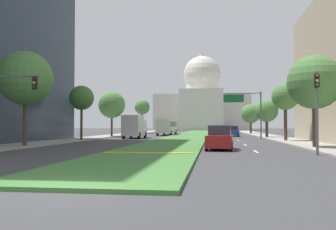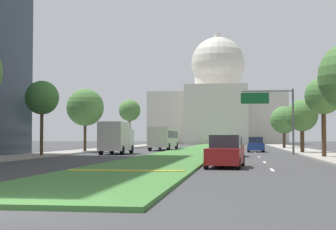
{
  "view_description": "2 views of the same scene",
  "coord_description": "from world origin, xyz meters",
  "px_view_note": "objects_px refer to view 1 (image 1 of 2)",
  "views": [
    {
      "loc": [
        3.99,
        -9.37,
        1.88
      ],
      "look_at": [
        -2.86,
        44.46,
        3.4
      ],
      "focal_mm": 37.99,
      "sensor_mm": 36.0,
      "label": 1
    },
    {
      "loc": [
        5.25,
        -11.74,
        1.73
      ],
      "look_at": [
        -1.98,
        41.41,
        3.99
      ],
      "focal_mm": 55.82,
      "sensor_mm": 36.0,
      "label": 2
    }
  ],
  "objects_px": {
    "street_tree_left_distant": "(142,107)",
    "street_tree_left_near": "(25,78)",
    "traffic_light_near_left": "(5,96)",
    "city_bus": "(167,126)",
    "capitol_building": "(202,103)",
    "overhead_guide_sign": "(247,105)",
    "traffic_light_near_right": "(317,102)",
    "street_tree_left_far": "(112,105)",
    "sedan_midblock": "(219,134)",
    "street_tree_right_near": "(315,83)",
    "sedan_lead_stopped": "(220,138)",
    "box_truck_delivery": "(135,126)",
    "street_tree_right_distant": "(251,114)",
    "street_tree_left_mid": "(82,98)",
    "street_tree_right_far": "(267,111)",
    "sedan_distant": "(233,132)",
    "street_tree_right_mid": "(285,97)"
  },
  "relations": [
    {
      "from": "street_tree_left_distant",
      "to": "street_tree_left_near",
      "type": "bearing_deg",
      "value": -90.14
    },
    {
      "from": "traffic_light_near_left",
      "to": "city_bus",
      "type": "relative_size",
      "value": 0.47
    },
    {
      "from": "street_tree_left_near",
      "to": "capitol_building",
      "type": "bearing_deg",
      "value": 83.48
    },
    {
      "from": "overhead_guide_sign",
      "to": "traffic_light_near_right",
      "type": "bearing_deg",
      "value": -86.46
    },
    {
      "from": "street_tree_left_far",
      "to": "sedan_midblock",
      "type": "xyz_separation_m",
      "value": [
        16.53,
        -9.68,
        -4.23
      ]
    },
    {
      "from": "street_tree_right_near",
      "to": "sedan_lead_stopped",
      "type": "distance_m",
      "value": 9.02
    },
    {
      "from": "box_truck_delivery",
      "to": "street_tree_left_distant",
      "type": "bearing_deg",
      "value": 99.28
    },
    {
      "from": "street_tree_right_distant",
      "to": "traffic_light_near_left",
      "type": "bearing_deg",
      "value": -111.39
    },
    {
      "from": "capitol_building",
      "to": "street_tree_right_distant",
      "type": "xyz_separation_m",
      "value": [
        11.86,
        -53.61,
        -5.73
      ]
    },
    {
      "from": "street_tree_left_mid",
      "to": "street_tree_left_distant",
      "type": "height_order",
      "value": "street_tree_left_distant"
    },
    {
      "from": "capitol_building",
      "to": "street_tree_right_near",
      "type": "xyz_separation_m",
      "value": [
        12.05,
        -100.36,
        -4.69
      ]
    },
    {
      "from": "street_tree_right_near",
      "to": "sedan_lead_stopped",
      "type": "height_order",
      "value": "street_tree_right_near"
    },
    {
      "from": "sedan_midblock",
      "to": "overhead_guide_sign",
      "type": "bearing_deg",
      "value": 55.49
    },
    {
      "from": "street_tree_right_near",
      "to": "street_tree_left_mid",
      "type": "bearing_deg",
      "value": 154.6
    },
    {
      "from": "street_tree_left_mid",
      "to": "street_tree_left_near",
      "type": "bearing_deg",
      "value": -90.08
    },
    {
      "from": "traffic_light_near_right",
      "to": "street_tree_left_mid",
      "type": "bearing_deg",
      "value": 140.91
    },
    {
      "from": "sedan_lead_stopped",
      "to": "box_truck_delivery",
      "type": "xyz_separation_m",
      "value": [
        -11.45,
        21.49,
        0.82
      ]
    },
    {
      "from": "street_tree_left_mid",
      "to": "sedan_midblock",
      "type": "xyz_separation_m",
      "value": [
        16.33,
        3.78,
        -4.28
      ]
    },
    {
      "from": "sedan_midblock",
      "to": "street_tree_right_far",
      "type": "bearing_deg",
      "value": 51.0
    },
    {
      "from": "street_tree_right_far",
      "to": "street_tree_left_distant",
      "type": "height_order",
      "value": "street_tree_left_distant"
    },
    {
      "from": "street_tree_left_near",
      "to": "street_tree_left_far",
      "type": "xyz_separation_m",
      "value": [
        -0.18,
        26.25,
        -0.76
      ]
    },
    {
      "from": "traffic_light_near_left",
      "to": "box_truck_delivery",
      "type": "distance_m",
      "value": 27.35
    },
    {
      "from": "street_tree_right_near",
      "to": "street_tree_left_mid",
      "type": "relative_size",
      "value": 1.13
    },
    {
      "from": "street_tree_left_mid",
      "to": "sedan_distant",
      "type": "xyz_separation_m",
      "value": [
        18.77,
        17.91,
        -4.28
      ]
    },
    {
      "from": "street_tree_left_near",
      "to": "overhead_guide_sign",
      "type": "bearing_deg",
      "value": 47.72
    },
    {
      "from": "street_tree_right_near",
      "to": "street_tree_left_far",
      "type": "height_order",
      "value": "street_tree_right_near"
    },
    {
      "from": "traffic_light_near_left",
      "to": "street_tree_right_near",
      "type": "distance_m",
      "value": 23.0
    },
    {
      "from": "box_truck_delivery",
      "to": "street_tree_right_mid",
      "type": "bearing_deg",
      "value": -21.57
    },
    {
      "from": "street_tree_left_mid",
      "to": "box_truck_delivery",
      "type": "relative_size",
      "value": 1.03
    },
    {
      "from": "street_tree_left_mid",
      "to": "street_tree_left_distant",
      "type": "relative_size",
      "value": 0.88
    },
    {
      "from": "box_truck_delivery",
      "to": "city_bus",
      "type": "relative_size",
      "value": 0.58
    },
    {
      "from": "sedan_midblock",
      "to": "street_tree_left_far",
      "type": "bearing_deg",
      "value": 149.66
    },
    {
      "from": "street_tree_right_far",
      "to": "city_bus",
      "type": "xyz_separation_m",
      "value": [
        -16.26,
        11.76,
        -2.17
      ]
    },
    {
      "from": "street_tree_right_mid",
      "to": "street_tree_right_far",
      "type": "distance_m",
      "value": 12.02
    },
    {
      "from": "overhead_guide_sign",
      "to": "sedan_distant",
      "type": "relative_size",
      "value": 1.38
    },
    {
      "from": "street_tree_right_distant",
      "to": "street_tree_left_near",
      "type": "bearing_deg",
      "value": -115.95
    },
    {
      "from": "capitol_building",
      "to": "street_tree_left_far",
      "type": "distance_m",
      "value": 76.74
    },
    {
      "from": "street_tree_left_distant",
      "to": "street_tree_right_distant",
      "type": "bearing_deg",
      "value": -1.18
    },
    {
      "from": "street_tree_right_far",
      "to": "sedan_distant",
      "type": "relative_size",
      "value": 1.2
    },
    {
      "from": "street_tree_left_distant",
      "to": "box_truck_delivery",
      "type": "distance_m",
      "value": 28.6
    },
    {
      "from": "street_tree_left_far",
      "to": "sedan_distant",
      "type": "xyz_separation_m",
      "value": [
        18.97,
        4.46,
        -4.22
      ]
    },
    {
      "from": "traffic_light_near_right",
      "to": "city_bus",
      "type": "height_order",
      "value": "traffic_light_near_right"
    },
    {
      "from": "traffic_light_near_right",
      "to": "street_tree_left_mid",
      "type": "relative_size",
      "value": 0.79
    },
    {
      "from": "traffic_light_near_right",
      "to": "street_tree_right_near",
      "type": "height_order",
      "value": "street_tree_right_near"
    },
    {
      "from": "street_tree_right_near",
      "to": "street_tree_right_mid",
      "type": "height_order",
      "value": "street_tree_right_near"
    },
    {
      "from": "street_tree_left_mid",
      "to": "city_bus",
      "type": "distance_m",
      "value": 25.5
    },
    {
      "from": "street_tree_right_near",
      "to": "city_bus",
      "type": "distance_m",
      "value": 39.32
    },
    {
      "from": "traffic_light_near_right",
      "to": "street_tree_right_far",
      "type": "xyz_separation_m",
      "value": [
        1.4,
        30.37,
        0.62
      ]
    },
    {
      "from": "sedan_midblock",
      "to": "capitol_building",
      "type": "bearing_deg",
      "value": 93.16
    },
    {
      "from": "street_tree_left_mid",
      "to": "street_tree_right_distant",
      "type": "xyz_separation_m",
      "value": [
        23.49,
        35.51,
        -0.86
      ]
    }
  ]
}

